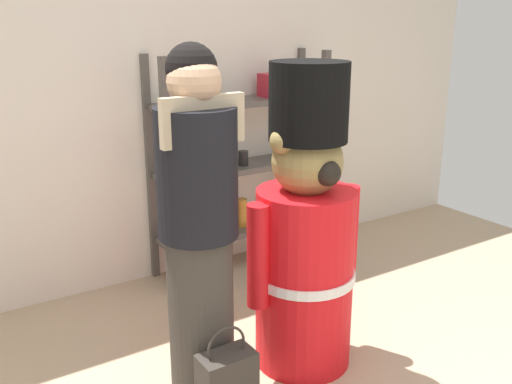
{
  "coord_description": "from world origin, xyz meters",
  "views": [
    {
      "loc": [
        -1.23,
        -1.42,
        1.77
      ],
      "look_at": [
        0.14,
        0.7,
        1.0
      ],
      "focal_mm": 40.33,
      "sensor_mm": 36.0,
      "label": 1
    }
  ],
  "objects": [
    {
      "name": "merchandise_shelf",
      "position": [
        0.85,
        1.98,
        0.79
      ],
      "size": [
        1.31,
        0.35,
        1.54
      ],
      "color": "#4C4742",
      "rests_on": "ground_plane"
    },
    {
      "name": "back_wall",
      "position": [
        0.0,
        2.2,
        1.3
      ],
      "size": [
        6.4,
        0.12,
        2.6
      ],
      "primitive_type": "cube",
      "color": "silver",
      "rests_on": "ground_plane"
    },
    {
      "name": "teddy_bear_guard",
      "position": [
        0.45,
        0.72,
        0.7
      ],
      "size": [
        0.68,
        0.52,
        1.58
      ],
      "color": "red",
      "rests_on": "ground_plane"
    },
    {
      "name": "person_shopper",
      "position": [
        -0.18,
        0.68,
        0.87
      ],
      "size": [
        0.37,
        0.35,
        1.68
      ],
      "color": "#38332D",
      "rests_on": "ground_plane"
    }
  ]
}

